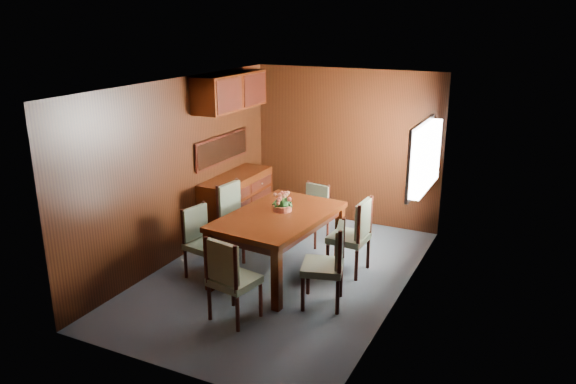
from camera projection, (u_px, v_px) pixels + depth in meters
The scene contains 11 objects.
ground at pixel (282, 274), 7.15m from camera, with size 4.50×4.50×0.00m, color #3A464F.
room_shell at pixel (286, 143), 6.98m from camera, with size 3.06×4.52×2.41m.
sideboard at pixel (237, 204), 8.39m from camera, with size 0.48×1.40×0.90m, color #351306.
dining_table at pixel (278, 223), 6.97m from camera, with size 1.22×1.81×0.81m.
chair_left_near at pixel (201, 238), 6.99m from camera, with size 0.48×0.50×0.91m.
chair_left_far at pixel (236, 215), 7.61m from camera, with size 0.51×0.53×1.01m.
chair_right_near at pixel (329, 260), 6.25m from camera, with size 0.56×0.57×0.98m.
chair_right_far at pixel (355, 232), 7.05m from camera, with size 0.47×0.49×0.99m.
chair_head at pixel (230, 275), 5.91m from camera, with size 0.53×0.52×0.97m.
chair_foot at pixel (314, 210), 8.06m from camera, with size 0.46×0.45×0.86m.
flower_centerpiece at pixel (282, 201), 7.01m from camera, with size 0.26×0.26×0.26m.
Camera 1 is at (2.91, -5.80, 3.17)m, focal length 35.00 mm.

